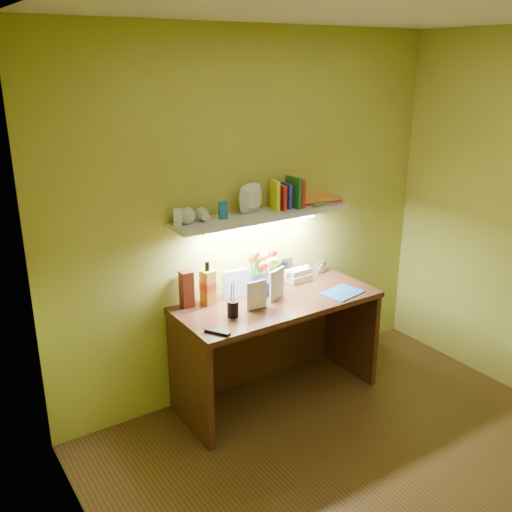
{
  "coord_description": "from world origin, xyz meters",
  "views": [
    {
      "loc": [
        -2.06,
        -1.67,
        2.29
      ],
      "look_at": [
        -0.08,
        1.35,
        1.03
      ],
      "focal_mm": 40.0,
      "sensor_mm": 36.0,
      "label": 1
    }
  ],
  "objects_px": {
    "desk": "(277,349)",
    "flower_bouquet": "(265,269)",
    "telephone": "(297,274)",
    "whisky_bottle": "(208,283)",
    "desk_clock": "(320,267)"
  },
  "relations": [
    {
      "from": "flower_bouquet",
      "to": "whisky_bottle",
      "type": "height_order",
      "value": "flower_bouquet"
    },
    {
      "from": "desk_clock",
      "to": "telephone",
      "type": "bearing_deg",
      "value": -176.4
    },
    {
      "from": "desk_clock",
      "to": "whisky_bottle",
      "type": "relative_size",
      "value": 0.29
    },
    {
      "from": "desk",
      "to": "flower_bouquet",
      "type": "distance_m",
      "value": 0.57
    },
    {
      "from": "flower_bouquet",
      "to": "desk_clock",
      "type": "distance_m",
      "value": 0.59
    },
    {
      "from": "flower_bouquet",
      "to": "whisky_bottle",
      "type": "distance_m",
      "value": 0.43
    },
    {
      "from": "desk_clock",
      "to": "whisky_bottle",
      "type": "height_order",
      "value": "whisky_bottle"
    },
    {
      "from": "whisky_bottle",
      "to": "flower_bouquet",
      "type": "bearing_deg",
      "value": -4.47
    },
    {
      "from": "telephone",
      "to": "whisky_bottle",
      "type": "xyz_separation_m",
      "value": [
        -0.74,
        -0.0,
        0.09
      ]
    },
    {
      "from": "desk",
      "to": "flower_bouquet",
      "type": "bearing_deg",
      "value": 89.11
    },
    {
      "from": "desk",
      "to": "desk_clock",
      "type": "bearing_deg",
      "value": 23.4
    },
    {
      "from": "telephone",
      "to": "whisky_bottle",
      "type": "distance_m",
      "value": 0.75
    },
    {
      "from": "desk",
      "to": "desk_clock",
      "type": "relative_size",
      "value": 16.05
    },
    {
      "from": "telephone",
      "to": "desk_clock",
      "type": "bearing_deg",
      "value": 8.09
    },
    {
      "from": "desk",
      "to": "telephone",
      "type": "xyz_separation_m",
      "value": [
        0.32,
        0.2,
        0.43
      ]
    }
  ]
}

